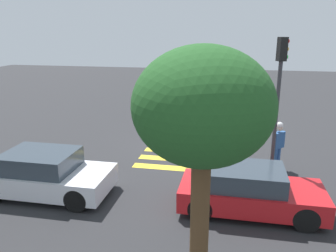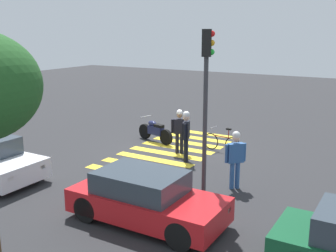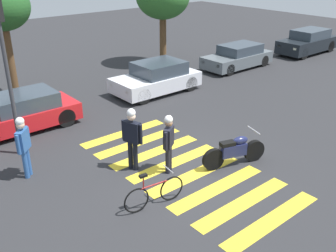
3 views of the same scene
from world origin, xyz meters
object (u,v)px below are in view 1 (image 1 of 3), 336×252
object	(u,v)px
leaning_bicycle	(227,131)
car_red_convertible	(249,191)
police_motorcycle	(163,126)
pedestrian_bystander	(278,142)
officer_on_foot	(211,125)
car_white_van	(46,174)
officer_by_motorcycle	(197,122)
traffic_light_pole	(279,91)

from	to	relation	value
leaning_bicycle	car_red_convertible	world-z (taller)	car_red_convertible
police_motorcycle	pedestrian_bystander	bearing A→B (deg)	146.22
officer_on_foot	car_white_van	world-z (taller)	officer_on_foot
police_motorcycle	leaning_bicycle	distance (m)	3.08
officer_by_motorcycle	pedestrian_bystander	xyz separation A→B (m)	(-3.22, 2.35, 0.04)
police_motorcycle	pedestrian_bystander	xyz separation A→B (m)	(-4.95, 3.31, 0.59)
car_red_convertible	pedestrian_bystander	bearing A→B (deg)	-108.92
officer_by_motorcycle	leaning_bicycle	bearing A→B (deg)	-141.95
officer_by_motorcycle	car_red_convertible	distance (m)	5.99
traffic_light_pole	pedestrian_bystander	bearing A→B (deg)	-102.82
police_motorcycle	car_red_convertible	xyz separation A→B (m)	(-3.83, 6.55, 0.17)
officer_by_motorcycle	traffic_light_pole	bearing A→B (deg)	127.11
officer_on_foot	officer_by_motorcycle	world-z (taller)	officer_on_foot
police_motorcycle	traffic_light_pole	size ratio (longest dim) A/B	0.42
officer_on_foot	car_red_convertible	distance (m)	5.05
car_white_van	officer_on_foot	bearing A→B (deg)	-134.08
police_motorcycle	car_red_convertible	world-z (taller)	car_red_convertible
police_motorcycle	traffic_light_pole	distance (m)	7.17
car_red_convertible	traffic_light_pole	size ratio (longest dim) A/B	0.83
police_motorcycle	leaning_bicycle	size ratio (longest dim) A/B	1.21
car_white_van	traffic_light_pole	bearing A→B (deg)	-164.88
traffic_light_pole	car_red_convertible	bearing A→B (deg)	66.35
officer_by_motorcycle	car_red_convertible	bearing A→B (deg)	110.67
leaning_bicycle	traffic_light_pole	xyz separation A→B (m)	(-1.54, 4.88, 2.79)
car_white_van	traffic_light_pole	xyz separation A→B (m)	(-6.96, -1.88, 2.51)
car_red_convertible	police_motorcycle	bearing A→B (deg)	-59.67
car_white_van	officer_by_motorcycle	bearing A→B (deg)	-125.52
leaning_bicycle	traffic_light_pole	size ratio (longest dim) A/B	0.35
pedestrian_bystander	car_red_convertible	bearing A→B (deg)	71.08
police_motorcycle	officer_on_foot	distance (m)	3.05
police_motorcycle	leaning_bicycle	xyz separation A→B (m)	(-3.07, -0.10, -0.09)
officer_on_foot	pedestrian_bystander	size ratio (longest dim) A/B	1.05
car_red_convertible	officer_by_motorcycle	bearing A→B (deg)	-69.33
police_motorcycle	officer_by_motorcycle	xyz separation A→B (m)	(-1.72, 0.95, 0.55)
police_motorcycle	traffic_light_pole	xyz separation A→B (m)	(-4.61, 4.78, 2.70)
leaning_bicycle	pedestrian_bystander	distance (m)	3.95
car_red_convertible	car_white_van	xyz separation A→B (m)	(6.18, 0.10, 0.02)
police_motorcycle	officer_on_foot	bearing A→B (deg)	144.50
officer_by_motorcycle	traffic_light_pole	world-z (taller)	traffic_light_pole
car_red_convertible	traffic_light_pole	xyz separation A→B (m)	(-0.78, -1.78, 2.53)
leaning_bicycle	pedestrian_bystander	xyz separation A→B (m)	(-1.87, 3.41, 0.68)
pedestrian_bystander	officer_on_foot	bearing A→B (deg)	-32.06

